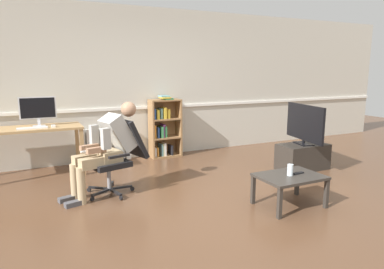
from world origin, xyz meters
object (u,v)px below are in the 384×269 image
(keyboard, at_px, (32,128))
(tv_screen, at_px, (305,124))
(bookshelf, at_px, (164,128))
(office_chair, at_px, (119,153))
(spare_remote, at_px, (298,173))
(person_seated, at_px, (107,146))
(computer_desk, at_px, (35,134))
(radiator, at_px, (106,145))
(tv_stand, at_px, (303,157))
(drinking_glass, at_px, (290,170))
(coffee_table, at_px, (290,179))
(computer_mouse, at_px, (53,126))
(imac_monitor, at_px, (38,109))

(keyboard, bearing_deg, tv_screen, -18.94)
(bookshelf, bearing_deg, office_chair, -128.67)
(tv_screen, bearing_deg, spare_remote, 146.28)
(office_chair, height_order, person_seated, person_seated)
(computer_desk, distance_m, radiator, 1.25)
(tv_screen, bearing_deg, keyboard, 82.73)
(person_seated, distance_m, spare_remote, 2.40)
(tv_stand, distance_m, spare_remote, 1.60)
(radiator, bearing_deg, tv_screen, -34.07)
(bookshelf, height_order, drinking_glass, bookshelf)
(tv_screen, distance_m, coffee_table, 1.73)
(keyboard, xyz_separation_m, bookshelf, (2.21, 0.43, -0.23))
(coffee_table, bearing_deg, drinking_glass, -137.89)
(computer_mouse, bearing_deg, coffee_table, -46.08)
(bookshelf, bearing_deg, spare_remote, -78.37)
(computer_desk, height_order, computer_mouse, computer_mouse)
(computer_desk, height_order, person_seated, person_seated)
(bookshelf, height_order, radiator, bookshelf)
(tv_stand, bearing_deg, computer_desk, 159.14)
(computer_mouse, xyz_separation_m, spare_remote, (2.52, -2.49, -0.38))
(office_chair, relative_size, coffee_table, 1.28)
(keyboard, xyz_separation_m, office_chair, (1.00, -1.09, -0.24))
(person_seated, xyz_separation_m, tv_stand, (3.11, -0.22, -0.44))
(office_chair, relative_size, person_seated, 0.81)
(spare_remote, bearing_deg, radiator, 24.63)
(computer_desk, bearing_deg, spare_remote, -43.20)
(drinking_glass, bearing_deg, coffee_table, 42.11)
(computer_mouse, distance_m, radiator, 1.11)
(keyboard, height_order, computer_mouse, computer_mouse)
(spare_remote, bearing_deg, imac_monitor, 41.02)
(office_chair, distance_m, coffee_table, 2.19)
(computer_mouse, relative_size, person_seated, 0.08)
(computer_desk, distance_m, bookshelf, 2.21)
(computer_desk, xyz_separation_m, tv_stand, (3.92, -1.49, -0.44))
(keyboard, bearing_deg, tv_stand, -18.94)
(radiator, bearing_deg, coffee_table, -63.02)
(computer_mouse, xyz_separation_m, tv_stand, (3.65, -1.37, -0.56))
(imac_monitor, height_order, drinking_glass, imac_monitor)
(bookshelf, distance_m, tv_stand, 2.50)
(tv_stand, height_order, spare_remote, tv_stand)
(computer_desk, distance_m, coffee_table, 3.74)
(radiator, bearing_deg, spare_remote, -61.23)
(radiator, height_order, office_chair, office_chair)
(bookshelf, distance_m, person_seated, 2.09)
(office_chair, distance_m, tv_screen, 2.97)
(computer_mouse, height_order, spare_remote, computer_mouse)
(imac_monitor, xyz_separation_m, bookshelf, (2.11, 0.21, -0.48))
(bookshelf, relative_size, office_chair, 1.18)
(radiator, bearing_deg, keyboard, -155.40)
(computer_desk, relative_size, tv_screen, 1.36)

